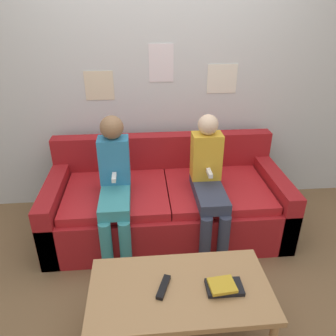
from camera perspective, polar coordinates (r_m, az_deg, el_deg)
The scene contains 8 objects.
ground_plane at distance 2.65m, azimuth 0.90°, elevation -17.57°, with size 10.00×10.00×0.00m, color brown.
wall_back at distance 3.06m, azimuth -1.22°, elevation 16.52°, with size 8.00×0.06×2.60m.
couch at distance 2.93m, azimuth -0.25°, elevation -5.98°, with size 2.02×0.92×0.77m.
coffee_table at distance 2.01m, azimuth 2.11°, elevation -20.96°, with size 1.03×0.55×0.42m.
person_left at distance 2.58m, azimuth -9.28°, elevation -2.31°, with size 0.24×0.61×1.10m.
person_right at distance 2.63m, azimuth 7.10°, elevation -1.96°, with size 0.24×0.61×1.09m.
tv_remote at distance 1.96m, azimuth -0.80°, elevation -20.01°, with size 0.10×0.17×0.02m.
book_stack at distance 1.97m, azimuth 9.66°, elevation -19.69°, with size 0.21×0.14×0.05m.
Camera 1 is at (-0.21, -1.87, 1.87)m, focal length 35.00 mm.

